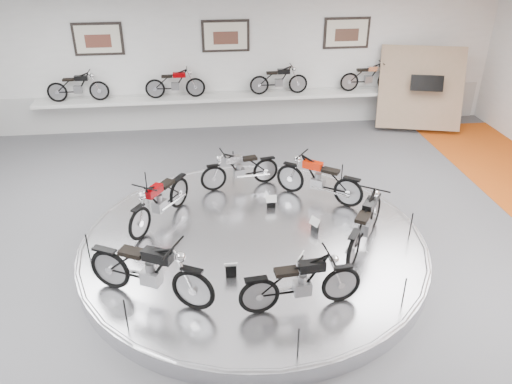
{
  "coord_description": "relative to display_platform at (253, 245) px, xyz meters",
  "views": [
    {
      "loc": [
        -0.89,
        -7.44,
        5.53
      ],
      "look_at": [
        0.09,
        0.6,
        1.13
      ],
      "focal_mm": 35.0,
      "sensor_mm": 36.0,
      "label": 1
    }
  ],
  "objects": [
    {
      "name": "floor",
      "position": [
        0.0,
        -0.3,
        -0.15
      ],
      "size": [
        16.0,
        16.0,
        0.0
      ],
      "primitive_type": "plane",
      "color": "#4D4D4F",
      "rests_on": "ground"
    },
    {
      "name": "ceiling",
      "position": [
        0.0,
        -0.3,
        3.85
      ],
      "size": [
        16.0,
        16.0,
        0.0
      ],
      "primitive_type": "plane",
      "rotation": [
        3.14,
        0.0,
        0.0
      ],
      "color": "white",
      "rests_on": "wall_back"
    },
    {
      "name": "wall_back",
      "position": [
        0.0,
        6.7,
        1.85
      ],
      "size": [
        16.0,
        0.0,
        16.0
      ],
      "primitive_type": "plane",
      "rotation": [
        1.57,
        0.0,
        0.0
      ],
      "color": "white",
      "rests_on": "floor"
    },
    {
      "name": "dado_band",
      "position": [
        0.0,
        6.68,
        0.4
      ],
      "size": [
        15.68,
        0.04,
        1.1
      ],
      "primitive_type": "cube",
      "color": "#BCBCBA",
      "rests_on": "floor"
    },
    {
      "name": "display_platform",
      "position": [
        0.0,
        0.0,
        0.0
      ],
      "size": [
        6.4,
        6.4,
        0.3
      ],
      "primitive_type": "cylinder",
      "color": "silver",
      "rests_on": "floor"
    },
    {
      "name": "platform_rim",
      "position": [
        0.0,
        0.0,
        0.12
      ],
      "size": [
        6.4,
        6.4,
        0.1
      ],
      "primitive_type": "torus",
      "color": "#B2B2BA",
      "rests_on": "display_platform"
    },
    {
      "name": "shelf",
      "position": [
        0.0,
        6.4,
        0.85
      ],
      "size": [
        11.0,
        0.55,
        0.1
      ],
      "primitive_type": "cube",
      "color": "silver",
      "rests_on": "wall_back"
    },
    {
      "name": "poster_left",
      "position": [
        -3.5,
        6.66,
        2.55
      ],
      "size": [
        1.35,
        0.06,
        0.88
      ],
      "primitive_type": "cube",
      "color": "beige",
      "rests_on": "wall_back"
    },
    {
      "name": "poster_center",
      "position": [
        0.0,
        6.66,
        2.55
      ],
      "size": [
        1.35,
        0.06,
        0.88
      ],
      "primitive_type": "cube",
      "color": "beige",
      "rests_on": "wall_back"
    },
    {
      "name": "poster_right",
      "position": [
        3.5,
        6.66,
        2.55
      ],
      "size": [
        1.35,
        0.06,
        0.88
      ],
      "primitive_type": "cube",
      "color": "beige",
      "rests_on": "wall_back"
    },
    {
      "name": "display_panel",
      "position": [
        5.6,
        5.8,
        1.1
      ],
      "size": [
        2.56,
        1.52,
        2.3
      ],
      "primitive_type": "cube",
      "rotation": [
        -0.35,
        0.0,
        -0.26
      ],
      "color": "#95755F",
      "rests_on": "floor"
    },
    {
      "name": "shelf_bike_a",
      "position": [
        -4.2,
        6.4,
        1.27
      ],
      "size": [
        1.22,
        0.43,
        0.73
      ],
      "primitive_type": null,
      "color": "black",
      "rests_on": "shelf"
    },
    {
      "name": "shelf_bike_b",
      "position": [
        -1.5,
        6.4,
        1.27
      ],
      "size": [
        1.22,
        0.43,
        0.73
      ],
      "primitive_type": null,
      "color": "#7B0003",
      "rests_on": "shelf"
    },
    {
      "name": "shelf_bike_c",
      "position": [
        1.5,
        6.4,
        1.27
      ],
      "size": [
        1.22,
        0.43,
        0.73
      ],
      "primitive_type": null,
      "color": "black",
      "rests_on": "shelf"
    },
    {
      "name": "shelf_bike_d",
      "position": [
        4.2,
        6.4,
        1.27
      ],
      "size": [
        1.22,
        0.43,
        0.73
      ],
      "primitive_type": null,
      "color": "#B1B1B6",
      "rests_on": "shelf"
    },
    {
      "name": "bike_a",
      "position": [
        1.55,
        1.35,
        0.64
      ],
      "size": [
        1.69,
        1.45,
        0.98
      ],
      "primitive_type": null,
      "rotation": [
        0.0,
        0.0,
        2.51
      ],
      "color": "#C11900",
      "rests_on": "display_platform"
    },
    {
      "name": "bike_b",
      "position": [
        -0.05,
        2.12,
        0.6
      ],
      "size": [
        1.59,
        0.83,
        0.89
      ],
      "primitive_type": null,
      "rotation": [
        0.0,
        0.0,
        3.34
      ],
      "color": "#B1B1B6",
      "rests_on": "display_platform"
    },
    {
      "name": "bike_c",
      "position": [
        -1.73,
        0.83,
        0.64
      ],
      "size": [
        1.38,
        1.71,
        0.97
      ],
      "primitive_type": null,
      "rotation": [
        0.0,
        0.0,
        4.15
      ],
      "color": "#7B0003",
      "rests_on": "display_platform"
    },
    {
      "name": "bike_d",
      "position": [
        -1.77,
        -1.46,
        0.69
      ],
      "size": [
        1.94,
        1.42,
        1.09
      ],
      "primitive_type": null,
      "rotation": [
        0.0,
        0.0,
        5.81
      ],
      "color": "black",
      "rests_on": "display_platform"
    },
    {
      "name": "bike_e",
      "position": [
        0.5,
        -1.95,
        0.63
      ],
      "size": [
        1.67,
        0.72,
        0.96
      ],
      "primitive_type": null,
      "rotation": [
        0.0,
        0.0,
        6.37
      ],
      "color": "black",
      "rests_on": "display_platform"
    },
    {
      "name": "bike_f",
      "position": [
        1.97,
        -0.47,
        0.65
      ],
      "size": [
        1.44,
        1.74,
        1.0
      ],
      "primitive_type": null,
      "rotation": [
        0.0,
        0.0,
        7.26
      ],
      "color": "black",
      "rests_on": "display_platform"
    }
  ]
}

